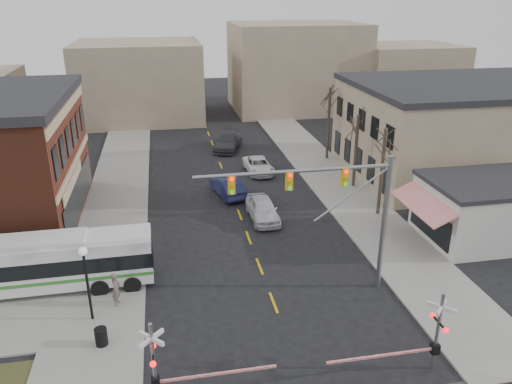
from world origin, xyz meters
The scene contains 20 objects.
ground centered at (0.00, 0.00, 0.00)m, with size 160.00×160.00×0.00m, color black.
sidewalk_west centered at (-9.50, 20.00, 0.06)m, with size 5.00×60.00×0.12m, color gray.
sidewalk_east centered at (9.50, 20.00, 0.06)m, with size 5.00×60.00×0.12m, color gray.
tan_building centered at (22.00, 20.00, 4.26)m, with size 20.30×15.30×8.50m.
awning_shop centered at (15.97, 7.00, 2.16)m, with size 9.74×6.20×4.30m.
tree_east_a centered at (10.50, 12.00, 3.50)m, with size 0.28×0.28×6.75m.
tree_east_b centered at (10.80, 18.00, 3.27)m, with size 0.28×0.28×6.30m.
tree_east_c centered at (11.00, 26.00, 3.72)m, with size 0.28×0.28×7.20m.
transit_bus centered at (-12.51, 5.76, 1.76)m, with size 12.08×2.77×3.10m.
traffic_signal_mast centered at (3.46, 2.50, 5.77)m, with size 10.58×0.30×8.00m.
rr_crossing_west centered at (-5.95, -4.16, 1.97)m, with size 5.60×1.36×4.00m.
rr_crossing_east centered at (5.58, -4.39, 1.97)m, with size 5.60×1.36×4.00m.
street_lamp centered at (-9.68, 2.22, 3.14)m, with size 0.44×0.44×4.21m.
trash_bin centered at (-8.99, -0.01, 0.57)m, with size 0.60×0.60×0.90m, color black.
car_a centered at (1.59, 12.86, 0.84)m, with size 1.97×4.90×1.67m, color silver.
car_b centered at (-0.37, 18.06, 0.79)m, with size 1.68×4.81×1.59m, color #1D2149.
car_c centered at (3.29, 23.26, 0.68)m, with size 2.25×4.89×1.36m, color white.
car_d centered at (1.50, 31.39, 0.86)m, with size 2.41×5.92×1.72m, color #3B3B40.
pedestrian_near centered at (-8.45, 3.32, 1.08)m, with size 0.70×0.46×1.91m, color #655451.
pedestrian_far centered at (-9.67, 6.34, 1.07)m, with size 0.92×0.72×1.90m, color #2E2B4C.
Camera 1 is at (-5.33, -20.76, 16.04)m, focal length 35.00 mm.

